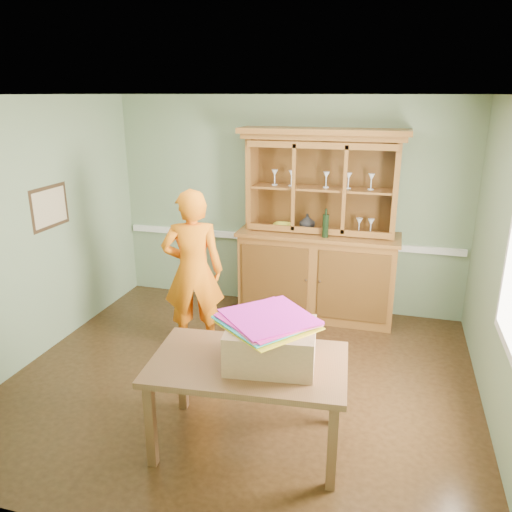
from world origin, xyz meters
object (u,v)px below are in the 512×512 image
(china_hutch, at_px, (318,254))
(cardboard_box, at_px, (271,345))
(person, at_px, (193,271))
(dining_table, at_px, (248,371))

(china_hutch, distance_m, cardboard_box, 2.61)
(china_hutch, height_order, person, china_hutch)
(dining_table, distance_m, person, 1.76)
(china_hutch, relative_size, cardboard_box, 3.54)
(dining_table, xyz_separation_m, person, (-1.03, 1.40, 0.23))
(dining_table, relative_size, cardboard_box, 2.40)
(cardboard_box, bearing_deg, dining_table, -173.95)
(person, bearing_deg, china_hutch, -153.52)
(china_hutch, bearing_deg, person, -133.28)
(china_hutch, xyz_separation_m, person, (-1.15, -1.23, 0.08))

